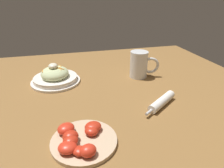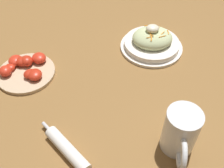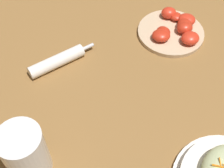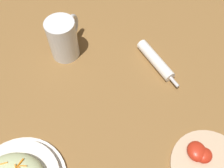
# 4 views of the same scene
# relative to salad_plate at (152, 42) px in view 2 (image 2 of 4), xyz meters

# --- Properties ---
(ground_plane) EXTENTS (1.43, 1.43, 0.00)m
(ground_plane) POSITION_rel_salad_plate_xyz_m (-0.24, -0.22, -0.03)
(ground_plane) COLOR olive
(salad_plate) EXTENTS (0.23, 0.23, 0.10)m
(salad_plate) POSITION_rel_salad_plate_xyz_m (0.00, 0.00, 0.00)
(salad_plate) COLOR white
(salad_plate) RESTS_ON ground_plane
(beer_mug) EXTENTS (0.09, 0.14, 0.13)m
(beer_mug) POSITION_rel_salad_plate_xyz_m (-0.03, -0.41, 0.03)
(beer_mug) COLOR white
(beer_mug) RESTS_ON ground_plane
(napkin_roll) EXTENTS (0.13, 0.17, 0.03)m
(napkin_roll) POSITION_rel_salad_plate_xyz_m (-0.32, -0.39, -0.01)
(napkin_roll) COLOR white
(napkin_roll) RESTS_ON ground_plane
(tomato_plate) EXTENTS (0.19, 0.19, 0.04)m
(tomato_plate) POSITION_rel_salad_plate_xyz_m (-0.45, -0.07, -0.01)
(tomato_plate) COLOR #D1B28E
(tomato_plate) RESTS_ON ground_plane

